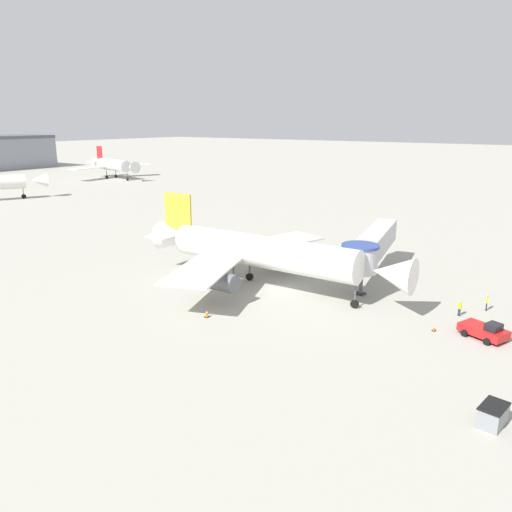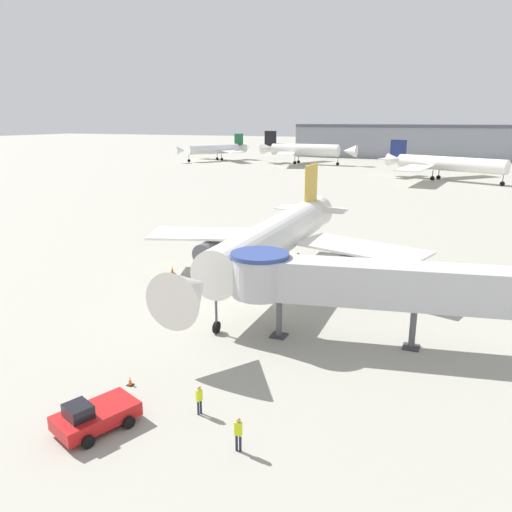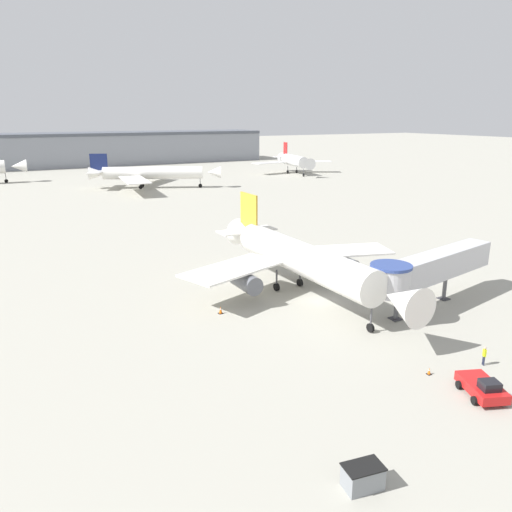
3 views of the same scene
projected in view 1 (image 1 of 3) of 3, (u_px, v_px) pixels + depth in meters
The scene contains 10 objects.
ground_plane at pixel (282, 290), 58.27m from camera, with size 800.00×800.00×0.00m, color #9E9B8E.
main_airplane at pixel (257, 252), 58.06m from camera, with size 28.35×33.51×10.22m.
jet_bridge at pixel (371, 246), 60.03m from camera, with size 19.55×6.85×6.15m.
pushback_tug_red at pixel (485, 330), 45.19m from camera, with size 3.49×4.54×1.69m.
service_container_gray at pixel (493, 415), 32.26m from camera, with size 2.45×1.74×1.42m.
traffic_cone_port_wing at pixel (207, 313), 50.10m from camera, with size 0.49×0.49×0.80m.
traffic_cone_near_nose at pixel (434, 328), 46.84m from camera, with size 0.35×0.35×0.59m.
ground_crew_marshaller at pixel (460, 307), 50.24m from camera, with size 0.30×0.37×1.66m.
ground_crew_wing_walker at pixel (487, 301), 51.66m from camera, with size 0.37×0.24×1.79m.
background_jet_red_tail at pixel (113, 165), 167.91m from camera, with size 29.75×26.31×10.52m.
Camera 1 is at (-46.87, -29.27, 19.15)m, focal length 35.00 mm.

